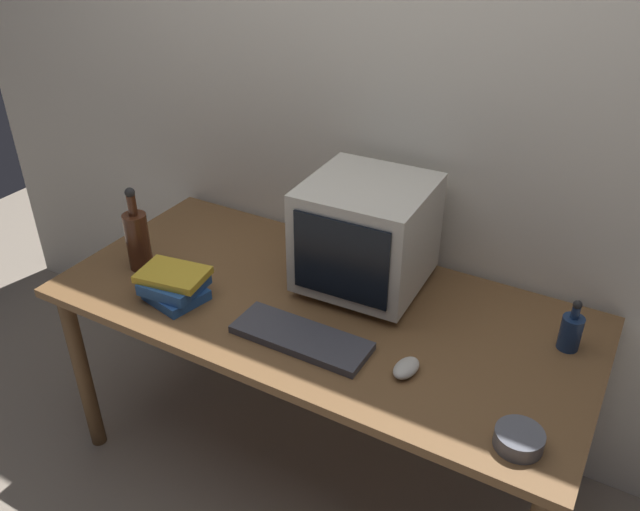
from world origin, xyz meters
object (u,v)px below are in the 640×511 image
at_px(crt_monitor, 366,235).
at_px(book_stack, 175,285).
at_px(computer_mouse, 406,368).
at_px(bottle_short, 571,331).
at_px(cd_spindle, 519,439).
at_px(keyboard, 301,338).
at_px(bottle_tall, 138,238).

relative_size(crt_monitor, book_stack, 1.71).
height_order(computer_mouse, bottle_short, bottle_short).
distance_m(book_stack, cd_spindle, 1.14).
bearing_deg(cd_spindle, computer_mouse, 162.33).
height_order(computer_mouse, cd_spindle, cd_spindle).
bearing_deg(crt_monitor, cd_spindle, -35.12).
bearing_deg(book_stack, crt_monitor, 36.68).
distance_m(keyboard, bottle_short, 0.78).
height_order(crt_monitor, bottle_short, crt_monitor).
bearing_deg(computer_mouse, book_stack, -169.80).
xyz_separation_m(crt_monitor, cd_spindle, (0.63, -0.45, -0.17)).
relative_size(crt_monitor, bottle_short, 2.41).
bearing_deg(bottle_tall, keyboard, -6.27).
bearing_deg(bottle_tall, book_stack, -20.92).
bearing_deg(book_stack, keyboard, 1.34).
height_order(bottle_tall, cd_spindle, bottle_tall).
xyz_separation_m(crt_monitor, bottle_tall, (-0.73, -0.28, -0.08)).
distance_m(bottle_tall, bottle_short, 1.42).
xyz_separation_m(computer_mouse, bottle_tall, (-1.02, 0.05, 0.10)).
bearing_deg(crt_monitor, keyboard, -94.87).
xyz_separation_m(book_stack, cd_spindle, (1.13, -0.07, -0.03)).
height_order(bottle_short, book_stack, bottle_short).
distance_m(keyboard, computer_mouse, 0.33).
bearing_deg(bottle_short, book_stack, -162.36).
xyz_separation_m(keyboard, computer_mouse, (0.33, 0.02, 0.01)).
xyz_separation_m(keyboard, bottle_tall, (-0.70, 0.08, 0.10)).
xyz_separation_m(bottle_tall, cd_spindle, (1.36, -0.16, -0.09)).
bearing_deg(keyboard, bottle_short, 27.65).
relative_size(bottle_short, book_stack, 0.71).
relative_size(keyboard, bottle_tall, 1.38).
relative_size(computer_mouse, bottle_short, 0.60).
height_order(keyboard, bottle_short, bottle_short).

